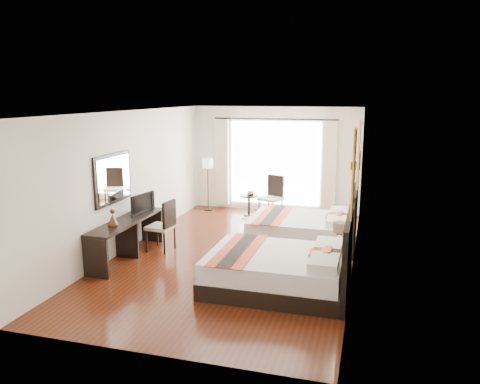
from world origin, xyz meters
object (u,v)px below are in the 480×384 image
(console_desk, at_px, (127,239))
(bed_near, at_px, (282,269))
(bed_far, at_px, (305,229))
(side_table, at_px, (249,205))
(television, at_px, (140,203))
(floor_lamp, at_px, (208,167))
(nightstand, at_px, (339,257))
(desk_chair, at_px, (162,235))
(vase, at_px, (339,244))
(table_lamp, at_px, (340,229))
(fruit_bowl, at_px, (250,194))
(window_chair, at_px, (271,205))

(console_desk, bearing_deg, bed_near, -11.52)
(bed_far, bearing_deg, side_table, 131.85)
(television, relative_size, floor_lamp, 0.51)
(bed_near, bearing_deg, nightstand, 52.20)
(desk_chair, xyz_separation_m, floor_lamp, (-0.23, 3.44, 0.88))
(nightstand, distance_m, console_desk, 4.02)
(bed_far, relative_size, vase, 17.51)
(nightstand, distance_m, television, 4.04)
(nightstand, height_order, side_table, side_table)
(bed_near, distance_m, table_lamp, 1.47)
(vase, distance_m, television, 4.02)
(bed_near, relative_size, fruit_bowl, 10.25)
(bed_far, relative_size, side_table, 4.04)
(console_desk, bearing_deg, table_lamp, 7.12)
(bed_near, relative_size, window_chair, 2.10)
(bed_near, bearing_deg, vase, 46.27)
(desk_chair, bearing_deg, nightstand, -176.07)
(vase, relative_size, television, 0.17)
(bed_far, distance_m, table_lamp, 1.60)
(television, relative_size, desk_chair, 0.69)
(console_desk, bearing_deg, bed_far, 29.59)
(floor_lamp, bearing_deg, console_desk, -93.31)
(table_lamp, xyz_separation_m, fruit_bowl, (-2.50, 3.27, -0.19))
(side_table, relative_size, fruit_bowl, 2.44)
(vase, distance_m, window_chair, 3.99)
(bed_near, height_order, console_desk, bed_near)
(table_lamp, xyz_separation_m, window_chair, (-1.93, 3.21, -0.43))
(bed_far, xyz_separation_m, television, (-3.18, -1.27, 0.64))
(side_table, bearing_deg, fruit_bowl, -2.46)
(vase, bearing_deg, fruit_bowl, 125.41)
(floor_lamp, bearing_deg, fruit_bowl, -11.47)
(bed_far, xyz_separation_m, side_table, (-1.75, 1.95, -0.05))
(bed_far, distance_m, side_table, 2.62)
(bed_far, xyz_separation_m, fruit_bowl, (-1.71, 1.95, 0.25))
(floor_lamp, bearing_deg, window_chair, -9.72)
(table_lamp, height_order, window_chair, window_chair)
(window_chair, bearing_deg, desk_chair, -5.11)
(bed_far, xyz_separation_m, console_desk, (-3.20, -1.82, 0.06))
(bed_far, height_order, console_desk, bed_far)
(table_lamp, height_order, television, television)
(desk_chair, bearing_deg, console_desk, 58.07)
(desk_chair, bearing_deg, side_table, -101.02)
(fruit_bowl, bearing_deg, nightstand, -53.05)
(vase, bearing_deg, console_desk, -176.61)
(nightstand, bearing_deg, television, 178.37)
(console_desk, relative_size, window_chair, 2.03)
(bed_far, distance_m, console_desk, 3.68)
(table_lamp, bearing_deg, nightstand, -79.99)
(window_chair, bearing_deg, fruit_bowl, -73.84)
(television, bearing_deg, table_lamp, -80.33)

